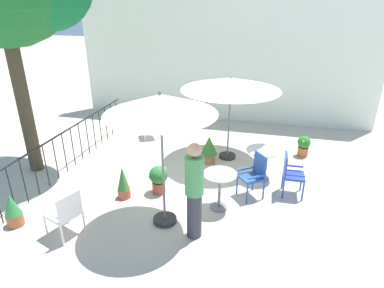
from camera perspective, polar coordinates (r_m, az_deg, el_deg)
ground_plane at (r=7.74m, az=-0.34°, el=-6.09°), size 60.00×60.00×0.00m
villa_facade at (r=11.26m, az=5.35°, el=14.21°), size 9.87×0.30×4.03m
terrace_railing at (r=8.61m, az=-20.17°, el=0.57°), size 0.03×5.26×1.01m
patio_umbrella_0 at (r=8.16m, az=6.75°, el=10.26°), size 2.47×2.47×2.20m
patio_umbrella_1 at (r=5.37m, az=-5.51°, el=6.60°), size 1.90×1.90×2.53m
cafe_table_0 at (r=6.49m, az=4.83°, el=-7.02°), size 0.66×0.66×0.78m
cafe_table_1 at (r=7.72m, az=12.09°, el=-2.49°), size 0.75×0.75×0.73m
patio_chair_0 at (r=7.21m, az=16.72°, el=-4.66°), size 0.44×0.47×0.93m
patio_chair_1 at (r=9.95m, az=-6.85°, el=4.08°), size 0.64×0.66×0.93m
patio_chair_2 at (r=6.16m, az=-21.11°, el=-10.93°), size 0.63×0.63×0.89m
patio_chair_3 at (r=6.97m, az=10.84°, el=-4.98°), size 0.61×0.61×0.97m
potted_plant_0 at (r=9.22m, az=18.84°, el=-0.19°), size 0.34×0.34×0.57m
potted_plant_1 at (r=7.09m, az=-5.86°, el=-5.89°), size 0.41×0.40×0.63m
potted_plant_2 at (r=8.35m, az=2.99°, el=-0.74°), size 0.42×0.42×0.72m
potted_plant_3 at (r=7.04m, az=-11.87°, el=-6.63°), size 0.27×0.27×0.73m
potted_plant_4 at (r=6.93m, az=-28.71°, el=-10.07°), size 0.30×0.30×0.66m
standing_person at (r=5.53m, az=0.42°, el=-8.03°), size 0.33×0.33×1.79m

